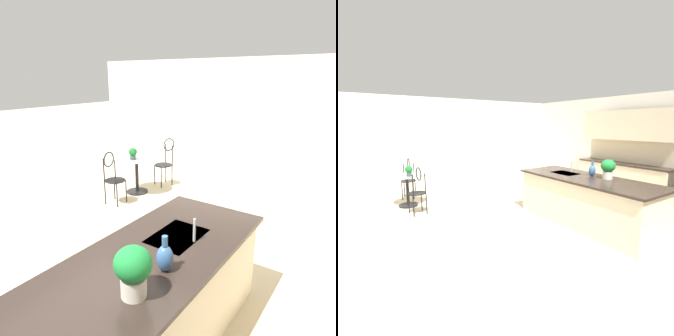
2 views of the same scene
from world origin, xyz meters
The scene contains 10 objects.
ground_plane centered at (0.00, 0.00, 0.00)m, with size 40.00×40.00×0.00m, color beige.
wall_left_window centered at (-4.26, 0.00, 1.35)m, with size 0.12×7.80×2.70m, color silver.
kitchen_island centered at (0.30, 0.85, 0.46)m, with size 2.80×1.06×0.92m.
bistro_table centered at (-2.74, -1.76, 0.45)m, with size 0.80×0.80×0.74m.
chair_near_window centered at (-2.00, -1.71, 0.57)m, with size 0.50×0.42×1.04m.
chair_by_island centered at (-3.49, -1.56, 0.57)m, with size 0.52×0.50×1.04m.
sink_faucet centered at (-0.25, 1.03, 1.03)m, with size 0.02×0.02×0.22m, color #B2B5BA.
potted_plant_on_table centered at (-2.61, -1.73, 0.88)m, with size 0.17×0.17×0.24m.
potted_plant_counter_near centered at (0.60, 1.06, 1.13)m, with size 0.26×0.26×0.36m.
vase_on_counter centered at (0.25, 1.06, 1.03)m, with size 0.13×0.13×0.29m.
Camera 1 is at (1.92, 2.25, 2.33)m, focal length 33.27 mm.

